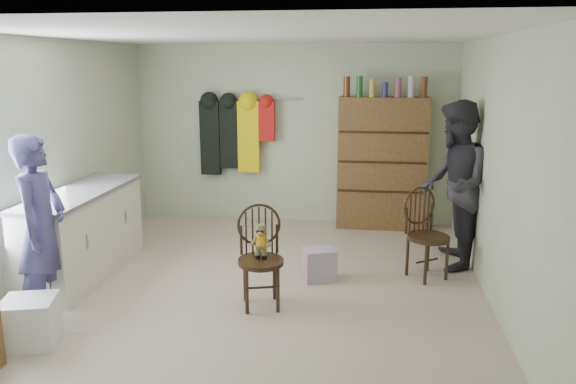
# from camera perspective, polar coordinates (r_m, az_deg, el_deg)

# --- Properties ---
(ground_plane) EXTENTS (5.00, 5.00, 0.00)m
(ground_plane) POSITION_cam_1_polar(r_m,az_deg,el_deg) (5.90, -2.71, -9.38)
(ground_plane) COLOR beige
(ground_plane) RESTS_ON ground
(room_walls) EXTENTS (5.00, 5.00, 5.00)m
(room_walls) POSITION_cam_1_polar(r_m,az_deg,el_deg) (6.01, -1.93, 6.63)
(room_walls) COLOR beige
(room_walls) RESTS_ON ground
(counter) EXTENTS (0.64, 1.86, 0.94)m
(counter) POSITION_cam_1_polar(r_m,az_deg,el_deg) (6.38, -20.27, -3.96)
(counter) COLOR silver
(counter) RESTS_ON ground
(plastic_tub) EXTENTS (0.50, 0.49, 0.39)m
(plastic_tub) POSITION_cam_1_polar(r_m,az_deg,el_deg) (5.13, -24.72, -11.88)
(plastic_tub) COLOR white
(plastic_tub) RESTS_ON ground
(chair_front) EXTENTS (0.53, 0.53, 0.96)m
(chair_front) POSITION_cam_1_polar(r_m,az_deg,el_deg) (5.26, -2.83, -5.96)
(chair_front) COLOR #3F2816
(chair_front) RESTS_ON ground
(chair_far) EXTENTS (0.60, 0.60, 0.97)m
(chair_far) POSITION_cam_1_polar(r_m,az_deg,el_deg) (6.13, 13.76, -3.75)
(chair_far) COLOR #3F2816
(chair_far) RESTS_ON ground
(striped_bag) EXTENTS (0.39, 0.34, 0.34)m
(striped_bag) POSITION_cam_1_polar(r_m,az_deg,el_deg) (5.97, 3.21, -7.38)
(striped_bag) COLOR #E57283
(striped_bag) RESTS_ON ground
(person_left) EXTENTS (0.45, 0.64, 1.66)m
(person_left) POSITION_cam_1_polar(r_m,az_deg,el_deg) (5.38, -23.77, -3.39)
(person_left) COLOR #464178
(person_left) RESTS_ON ground
(person_right) EXTENTS (0.77, 0.95, 1.86)m
(person_right) POSITION_cam_1_polar(r_m,az_deg,el_deg) (6.42, 16.51, 0.65)
(person_right) COLOR #2D2B33
(person_right) RESTS_ON ground
(dresser) EXTENTS (1.20, 0.39, 2.07)m
(dresser) POSITION_cam_1_polar(r_m,az_deg,el_deg) (7.77, 9.53, 2.98)
(dresser) COLOR brown
(dresser) RESTS_ON ground
(coat_rack) EXTENTS (1.42, 0.12, 1.09)m
(coat_rack) POSITION_cam_1_polar(r_m,az_deg,el_deg) (8.02, -5.47, 5.83)
(coat_rack) COLOR #99999E
(coat_rack) RESTS_ON ground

